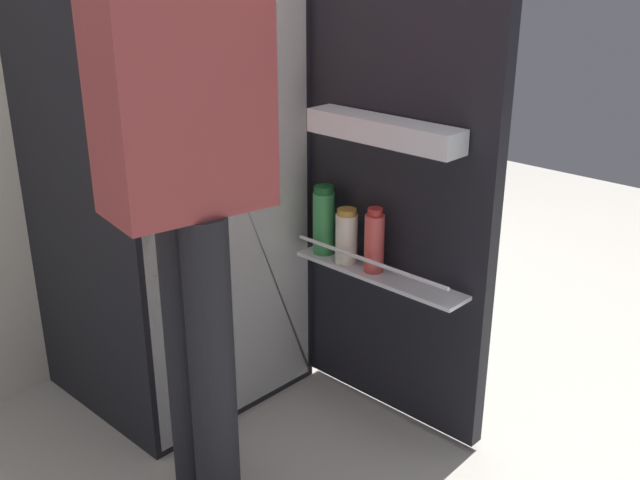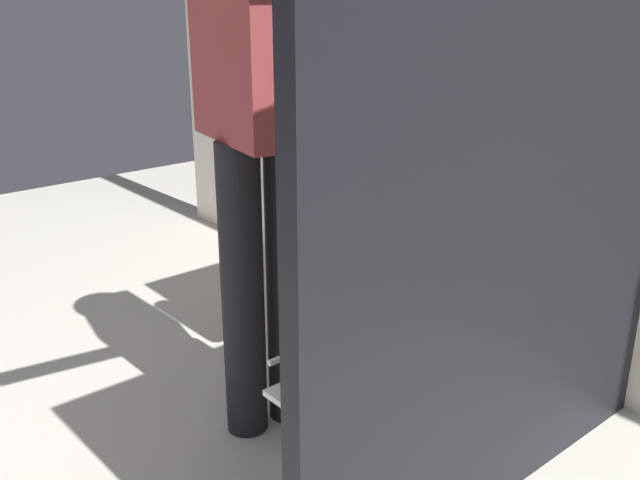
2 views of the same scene
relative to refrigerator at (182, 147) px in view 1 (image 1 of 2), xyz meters
The scene contains 3 objects.
ground_plane 1.01m from the refrigerator, 93.04° to the right, with size 6.77×6.77×0.00m, color #B7B2A8.
refrigerator is the anchor object (origin of this frame).
person 0.64m from the refrigerator, 124.09° to the right, with size 0.55×0.76×1.73m.
Camera 1 is at (-1.36, -1.40, 1.47)m, focal length 42.14 mm.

